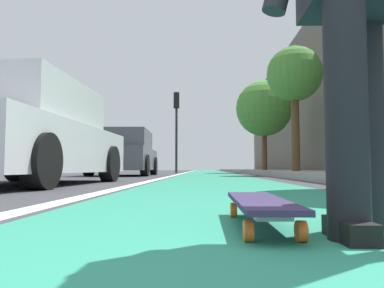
# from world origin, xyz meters

# --- Properties ---
(ground_plane) EXTENTS (80.00, 80.00, 0.00)m
(ground_plane) POSITION_xyz_m (10.00, 0.00, 0.00)
(ground_plane) COLOR #38383D
(bike_lane_paint) EXTENTS (56.00, 2.16, 0.00)m
(bike_lane_paint) POSITION_xyz_m (24.00, 0.00, 0.00)
(bike_lane_paint) COLOR #288466
(bike_lane_paint) RESTS_ON ground
(lane_stripe_white) EXTENTS (52.00, 0.16, 0.01)m
(lane_stripe_white) POSITION_xyz_m (20.00, 1.23, 0.00)
(lane_stripe_white) COLOR silver
(lane_stripe_white) RESTS_ON ground
(sidewalk_curb) EXTENTS (52.00, 3.20, 0.15)m
(sidewalk_curb) POSITION_xyz_m (18.00, -3.27, 0.07)
(sidewalk_curb) COLOR #9E9B93
(sidewalk_curb) RESTS_ON ground
(building_facade) EXTENTS (40.00, 1.20, 8.57)m
(building_facade) POSITION_xyz_m (22.00, -6.14, 4.29)
(building_facade) COLOR #635B51
(building_facade) RESTS_ON ground
(skateboard) EXTENTS (0.84, 0.20, 0.11)m
(skateboard) POSITION_xyz_m (1.03, -0.00, 0.09)
(skateboard) COLOR orange
(skateboard) RESTS_ON ground
(parked_car_near) EXTENTS (4.16, 2.06, 1.48)m
(parked_car_near) POSITION_xyz_m (4.79, 2.83, 0.71)
(parked_car_near) COLOR silver
(parked_car_near) RESTS_ON ground
(parked_car_mid) EXTENTS (4.08, 1.99, 1.49)m
(parked_car_mid) POSITION_xyz_m (11.61, 2.87, 0.72)
(parked_car_mid) COLOR #4C5156
(parked_car_mid) RESTS_ON ground
(traffic_light) EXTENTS (0.33, 0.28, 4.10)m
(traffic_light) POSITION_xyz_m (18.02, 1.63, 2.84)
(traffic_light) COLOR #2D2D2D
(traffic_light) RESTS_ON ground
(street_tree_mid) EXTENTS (1.88, 1.88, 4.41)m
(street_tree_mid) POSITION_xyz_m (12.01, -2.87, 3.41)
(street_tree_mid) COLOR brown
(street_tree_mid) RESTS_ON ground
(street_tree_far) EXTENTS (2.89, 2.89, 4.78)m
(street_tree_far) POSITION_xyz_m (18.44, -2.87, 3.32)
(street_tree_far) COLOR brown
(street_tree_far) RESTS_ON ground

